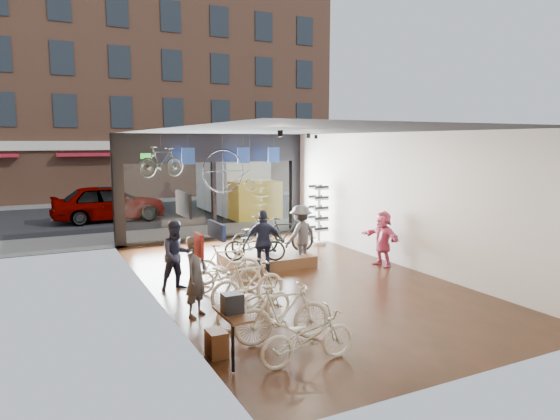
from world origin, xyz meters
TOP-DOWN VIEW (x-y plane):
  - ground_plane at (0.00, 0.00)m, footprint 7.00×12.00m
  - ceiling at (0.00, 0.00)m, footprint 7.00×12.00m
  - wall_left at (-3.52, 0.00)m, footprint 0.04×12.00m
  - wall_right at (3.52, 0.00)m, footprint 0.04×12.00m
  - wall_back at (0.00, -6.02)m, footprint 7.00×0.04m
  - storefront at (0.00, 6.00)m, footprint 7.00×0.26m
  - exit_sign at (-2.40, 5.88)m, footprint 0.35×0.06m
  - street_road at (0.00, 15.00)m, footprint 30.00×18.00m
  - sidewalk_near at (0.00, 7.20)m, footprint 30.00×2.40m
  - sidewalk_far at (0.00, 19.00)m, footprint 30.00×2.00m
  - opposite_building at (0.00, 21.50)m, footprint 26.00×5.00m
  - street_car at (-2.85, 12.00)m, footprint 4.85×1.95m
  - box_truck at (2.98, 11.00)m, footprint 2.18×6.55m
  - floor_bike_0 at (-2.06, -4.50)m, footprint 1.68×0.61m
  - floor_bike_1 at (-2.03, -3.57)m, footprint 1.82×0.72m
  - floor_bike_2 at (-2.15, -2.57)m, footprint 1.77×0.88m
  - floor_bike_3 at (-1.86, -1.58)m, footprint 1.80×0.66m
  - floor_bike_4 at (-1.90, -0.36)m, footprint 1.76×0.97m
  - floor_bike_5 at (-1.66, 0.28)m, footprint 1.78×0.92m
  - display_platform at (0.08, 1.69)m, footprint 2.40×1.80m
  - display_bike_left at (-0.53, 1.10)m, footprint 1.75×1.27m
  - display_bike_mid at (0.69, 1.69)m, footprint 1.78×0.98m
  - display_bike_right at (-0.15, 2.25)m, footprint 1.91×1.48m
  - customer_0 at (-3.00, -1.59)m, footprint 0.72×0.69m
  - customer_1 at (-2.87, 0.37)m, footprint 0.90×0.74m
  - customer_2 at (-0.40, 0.79)m, footprint 1.10×0.77m
  - customer_3 at (1.01, 1.28)m, footprint 1.26×0.94m
  - customer_5 at (3.00, 0.07)m, footprint 0.59×1.51m
  - sunglasses_rack at (2.95, 3.56)m, footprint 0.66×0.56m
  - wall_merch at (-3.38, -3.50)m, footprint 0.40×2.40m
  - penny_farthing at (0.18, 4.63)m, footprint 1.82×0.06m
  - hung_bike at (-2.28, 4.20)m, footprint 1.64×0.95m
  - jersey_left at (-1.14, 5.20)m, footprint 0.45×0.03m
  - jersey_mid at (0.85, 5.20)m, footprint 0.45×0.03m
  - jersey_right at (2.03, 5.20)m, footprint 0.45×0.03m

SIDE VIEW (x-z plane):
  - ground_plane at x=0.00m, z-range -0.04..0.00m
  - street_road at x=0.00m, z-range -0.02..0.00m
  - sidewalk_near at x=0.00m, z-range 0.00..0.12m
  - sidewalk_far at x=0.00m, z-range 0.00..0.12m
  - display_platform at x=0.08m, z-range 0.00..0.30m
  - floor_bike_4 at x=-1.90m, z-range 0.00..0.88m
  - floor_bike_0 at x=-2.06m, z-range 0.00..0.88m
  - floor_bike_2 at x=-2.15m, z-range 0.00..0.89m
  - floor_bike_5 at x=-1.66m, z-range 0.00..1.03m
  - floor_bike_3 at x=-1.86m, z-range 0.00..1.06m
  - floor_bike_1 at x=-2.03m, z-range 0.00..1.07m
  - display_bike_left at x=-0.53m, z-range 0.30..1.18m
  - display_bike_right at x=-0.15m, z-range 0.30..1.27m
  - customer_5 at x=3.00m, z-range 0.00..1.59m
  - display_bike_mid at x=0.69m, z-range 0.30..1.33m
  - street_car at x=-2.85m, z-range 0.00..1.65m
  - customer_0 at x=-3.00m, z-range 0.00..1.66m
  - customer_1 at x=-2.87m, z-range 0.00..1.69m
  - customer_2 at x=-0.40m, z-range 0.00..1.73m
  - customer_3 at x=1.01m, z-range 0.00..1.73m
  - sunglasses_rack at x=2.95m, z-range 0.00..2.06m
  - box_truck at x=2.98m, z-range 0.00..2.58m
  - wall_merch at x=-3.38m, z-range 0.00..2.60m
  - wall_left at x=-3.52m, z-range 0.00..3.80m
  - wall_right at x=3.52m, z-range 0.00..3.80m
  - wall_back at x=0.00m, z-range 0.00..3.80m
  - storefront at x=0.00m, z-range 0.00..3.80m
  - penny_farthing at x=0.18m, z-range 1.77..3.23m
  - hung_bike at x=-2.28m, z-range 2.45..3.40m
  - exit_sign at x=-2.40m, z-range 2.96..3.14m
  - jersey_left at x=-1.14m, z-range 2.77..3.32m
  - jersey_mid at x=0.85m, z-range 2.77..3.32m
  - jersey_right at x=2.03m, z-range 2.77..3.32m
  - ceiling at x=0.00m, z-range 3.80..3.84m
  - opposite_building at x=0.00m, z-range 0.00..14.00m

